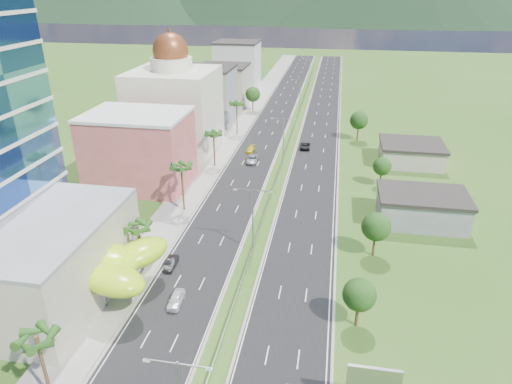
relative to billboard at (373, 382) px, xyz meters
The scene contains 35 objects.
ground 25.15m from the billboard, 133.36° to the left, with size 500.00×500.00×0.00m, color #2D5119.
road_left 110.83m from the billboard, 102.78° to the left, with size 11.00×260.00×0.04m, color black.
road_right 108.51m from the billboard, 95.03° to the left, with size 11.00×260.00×0.04m, color black.
sidewalk_left 113.31m from the billboard, 107.47° to the left, with size 7.00×260.00×0.12m, color gray.
median_guardrail 91.66m from the billboard, 100.70° to the left, with size 0.10×216.06×0.76m.
streetlight_median_b 32.84m from the billboard, 121.26° to the left, with size 6.04×0.25×11.00m.
streetlight_median_c 70.13m from the billboard, 104.04° to the left, with size 6.04×0.25×11.00m.
streetlight_median_d 114.30m from the billboard, 98.56° to the left, with size 6.04×0.25×11.00m.
streetlight_median_e 158.93m from the billboard, 96.14° to the left, with size 6.04×0.25×11.00m.
mall_podium 50.46m from the billboard, 166.24° to the left, with size 30.00×24.00×11.00m, color #ABA38D.
lime_canopy 39.56m from the billboard, 159.28° to the left, with size 18.00×15.00×7.40m.
pink_shophouse 67.34m from the billboard, 131.99° to the left, with size 20.00×15.00×15.00m, color #BA544C.
domed_building 86.04m from the billboard, 121.65° to the left, with size 20.00×20.00×28.70m.
midrise_grey 107.48m from the billboard, 114.18° to the left, with size 16.00×15.00×16.00m, color gray.
midrise_beige 127.83m from the billboard, 110.14° to the left, with size 16.00×15.00×13.00m, color #ABA38D.
midrise_white 149.69m from the billboard, 107.10° to the left, with size 16.00×15.00×18.00m, color silver.
billboard is the anchor object (origin of this frame).
shed_near 44.43m from the billboard, 75.65° to the left, with size 15.00×10.00×5.00m, color gray.
shed_far 74.18m from the billboard, 79.90° to the left, with size 14.00×12.00×4.40m, color #ABA38D.
palm_tree_a 32.94m from the billboard, behind, with size 3.60×3.60×9.10m.
palm_tree_b 38.25m from the billboard, 148.39° to the left, with size 3.60×3.60×8.10m.
palm_tree_c 51.70m from the billboard, 129.09° to the left, with size 3.60×3.60×9.60m.
palm_tree_d 70.96m from the billboard, 117.29° to the left, with size 3.60×3.60×8.60m.
palm_tree_e 93.89m from the billboard, 110.27° to the left, with size 3.60×3.60×9.40m.
leafy_tree_lfar 117.59m from the billboard, 106.05° to the left, with size 4.90×4.90×8.05m.
leafy_tree_ra 13.04m from the billboard, 94.40° to the left, with size 4.20×4.20×6.90m.
leafy_tree_rb 30.08m from the billboard, 86.19° to the left, with size 4.55×4.55×7.47m.
leafy_tree_rc 58.22m from the billboard, 85.07° to the left, with size 3.85×3.85×6.33m.
leafy_tree_rd 88.01m from the billboard, 89.35° to the left, with size 4.90×4.90×8.05m.
mountain_ridge 469.99m from the billboard, 84.75° to the left, with size 860.00×140.00×90.00m, color black, non-canonical shape.
car_white_near_left 28.30m from the billboard, 152.22° to the left, with size 1.71×4.25×1.45m, color white.
car_dark_left 35.78m from the billboard, 143.13° to the left, with size 1.39×3.99×1.32m, color black.
car_silver_mid_left 71.01m from the billboard, 109.99° to the left, with size 2.54×5.51×1.53m, color #96989D.
car_yellow_far_left 78.39m from the billboard, 109.35° to the left, with size 1.82×4.48×1.30m, color gold.
car_dark_far_right 79.88m from the billboard, 99.00° to the left, with size 2.47×5.35×1.49m, color black.
Camera 1 is at (11.34, -51.74, 39.81)m, focal length 32.00 mm.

